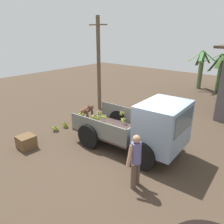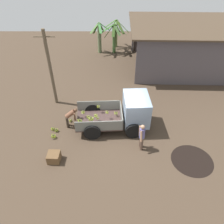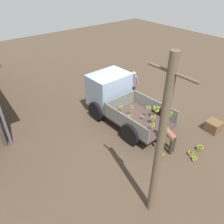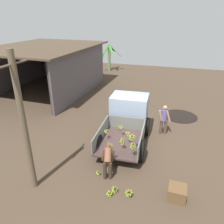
% 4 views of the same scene
% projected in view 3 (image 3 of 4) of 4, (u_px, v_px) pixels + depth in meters
% --- Properties ---
extents(ground, '(36.00, 36.00, 0.00)m').
position_uv_depth(ground, '(123.00, 115.00, 11.32)').
color(ground, '#47382A').
extents(mud_patch_0, '(2.16, 2.16, 0.01)m').
position_uv_depth(mud_patch_0, '(116.00, 79.00, 14.90)').
color(mud_patch_0, black).
rests_on(mud_patch_0, ground).
extents(cargo_truck, '(4.33, 2.41, 2.08)m').
position_uv_depth(cargo_truck, '(114.00, 95.00, 10.81)').
color(cargo_truck, '#42302D').
rests_on(cargo_truck, ground).
extents(utility_pole, '(1.27, 0.21, 5.09)m').
position_uv_depth(utility_pole, '(160.00, 147.00, 5.52)').
color(utility_pole, brown).
rests_on(utility_pole, ground).
extents(person_foreground_visitor, '(0.34, 0.67, 1.66)m').
position_uv_depth(person_foreground_visitor, '(133.00, 84.00, 12.24)').
color(person_foreground_visitor, brown).
rests_on(person_foreground_visitor, ground).
extents(person_worker_loading, '(0.78, 0.60, 1.24)m').
position_uv_depth(person_worker_loading, '(169.00, 136.00, 8.75)').
color(person_worker_loading, '#342B21').
rests_on(person_worker_loading, ground).
extents(banana_bunch_on_ground_0, '(0.32, 0.29, 0.25)m').
position_uv_depth(banana_bunch_on_ground_0, '(200.00, 148.00, 9.07)').
color(banana_bunch_on_ground_0, brown).
rests_on(banana_bunch_on_ground_0, ground).
extents(banana_bunch_on_ground_1, '(0.24, 0.24, 0.19)m').
position_uv_depth(banana_bunch_on_ground_1, '(194.00, 158.00, 8.61)').
color(banana_bunch_on_ground_1, brown).
rests_on(banana_bunch_on_ground_1, ground).
extents(banana_bunch_on_ground_2, '(0.26, 0.26, 0.21)m').
position_uv_depth(banana_bunch_on_ground_2, '(191.00, 153.00, 8.84)').
color(banana_bunch_on_ground_2, '#443E2C').
rests_on(banana_bunch_on_ground_2, ground).
extents(banana_bunch_on_ground_3, '(0.20, 0.20, 0.16)m').
position_uv_depth(banana_bunch_on_ground_3, '(162.00, 154.00, 8.85)').
color(banana_bunch_on_ground_3, brown).
rests_on(banana_bunch_on_ground_3, ground).
extents(wooden_crate_0, '(0.64, 0.64, 0.50)m').
position_uv_depth(wooden_crate_0, '(213.00, 126.00, 10.10)').
color(wooden_crate_0, brown).
rests_on(wooden_crate_0, ground).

